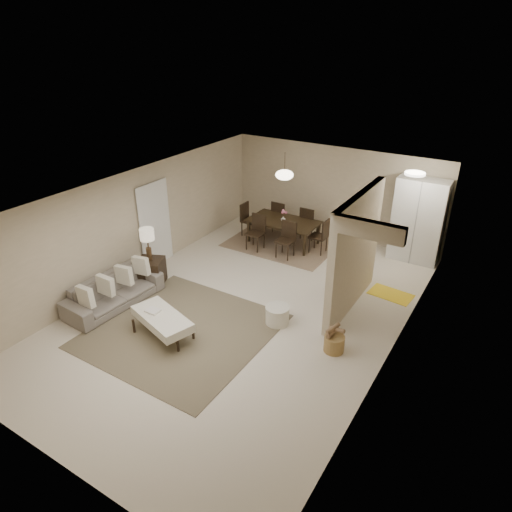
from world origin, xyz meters
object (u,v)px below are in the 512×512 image
Objects in this scene: round_pouf at (277,315)px; dining_table at (283,232)px; wicker_basket at (334,344)px; ottoman_bench at (162,319)px; side_table at (151,272)px; pantry_cabinet at (418,221)px; sofa at (114,292)px.

dining_table is (-1.71, 3.35, 0.14)m from round_pouf.
dining_table is at bearing 130.17° from wicker_basket.
side_table reaches higher than ottoman_bench.
round_pouf is 3.76m from dining_table.
dining_table is (-3.25, -0.90, -0.72)m from pantry_cabinet.
sofa is 3.49× the size of side_table.
pantry_cabinet reaches higher than wicker_basket.
pantry_cabinet is 0.99× the size of sofa.
ottoman_bench is 4.85m from dining_table.
dining_table is at bearing -15.54° from sofa.
sofa is at bearing -131.36° from pantry_cabinet.
round_pouf is (1.64, 1.50, -0.19)m from ottoman_bench.
ottoman_bench is 2.37× the size of side_table.
ottoman_bench is 3.21m from wicker_basket.
pantry_cabinet is at bearing 42.68° from side_table.
side_table is (-4.75, -4.38, -0.75)m from pantry_cabinet.
pantry_cabinet is 4.56m from wicker_basket.
sofa is 1.47× the size of ottoman_bench.
round_pouf is at bearing -63.01° from dining_table.
round_pouf is 1.32m from wicker_basket.
sofa is at bearing -108.93° from dining_table.
dining_table reaches higher than wicker_basket.
round_pouf is (3.21, 0.13, -0.12)m from side_table.
dining_table is (-3.01, 3.56, 0.17)m from wicker_basket.
side_table is 1.63× the size of wicker_basket.
sofa is 4.40× the size of round_pouf.
pantry_cabinet reaches higher than ottoman_bench.
sofa is 5.68× the size of wicker_basket.
ottoman_bench is at bearing -89.22° from dining_table.
pantry_cabinet is 6.50m from side_table.
side_table reaches higher than round_pouf.
round_pouf is at bearing 59.70° from ottoman_bench.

